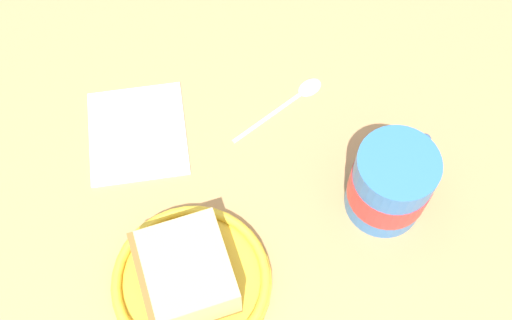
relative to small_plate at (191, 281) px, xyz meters
The scene contains 6 objects.
ground_plane 8.07cm from the small_plate, 42.48° to the right, with size 122.14×122.14×2.83cm, color tan.
small_plate is the anchor object (origin of this frame).
cake_slice 2.87cm from the small_plate, 101.34° to the left, with size 10.23×9.72×5.55cm.
tea_mug 21.62cm from the small_plate, 72.67° to the right, with size 8.89×9.22×9.42cm.
teaspoon 24.08cm from the small_plate, 33.42° to the right, with size 7.83×11.37×0.80cm.
folded_napkin 18.18cm from the small_plate, 14.91° to the left, with size 11.70×10.48×0.60cm, color white.
Camera 1 is at (-23.76, 1.13, 61.37)cm, focal length 44.96 mm.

